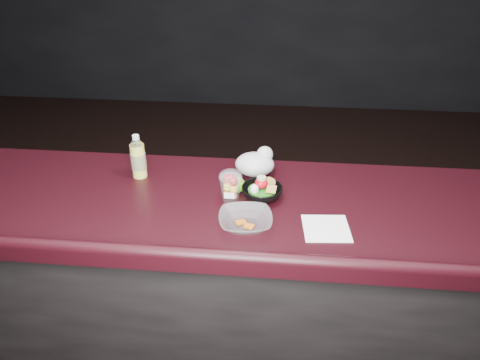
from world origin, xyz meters
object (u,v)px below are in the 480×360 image
at_px(fruit_cup, 231,185).
at_px(green_apple, 237,185).
at_px(snack_bowl, 262,191).
at_px(takeout_bowl, 245,221).
at_px(lemonade_bottle, 138,159).

bearing_deg(fruit_cup, green_apple, 73.48).
xyz_separation_m(snack_bowl, takeout_bowl, (-0.05, -0.20, -0.01)).
height_order(fruit_cup, green_apple, fruit_cup).
bearing_deg(lemonade_bottle, snack_bowl, -13.17).
bearing_deg(green_apple, snack_bowl, -19.12).
distance_m(green_apple, takeout_bowl, 0.24).
height_order(green_apple, takeout_bowl, green_apple).
distance_m(green_apple, snack_bowl, 0.11).
height_order(green_apple, snack_bowl, snack_bowl).
bearing_deg(snack_bowl, lemonade_bottle, 166.83).
bearing_deg(lemonade_bottle, fruit_cup, -19.86).
distance_m(snack_bowl, takeout_bowl, 0.20).
distance_m(lemonade_bottle, green_apple, 0.43).
relative_size(lemonade_bottle, green_apple, 2.67).
bearing_deg(snack_bowl, takeout_bowl, -103.19).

